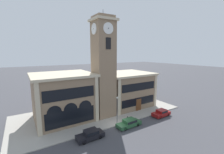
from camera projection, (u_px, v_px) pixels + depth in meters
The scene contains 10 objects.
ground_plane at pixel (118, 126), 27.97m from camera, with size 300.00×300.00×0.00m, color #424247.
sidewalk_kerb at pixel (99, 112), 34.44m from camera, with size 35.91×15.45×0.15m.
clock_tower at pixel (104, 68), 30.98m from camera, with size 4.66×4.66×21.86m.
town_hall_left_wing at pixel (63, 96), 30.31m from camera, with size 11.63×10.56×9.42m.
town_hall_right_wing at pixel (126, 89), 38.63m from camera, with size 12.38×10.56×8.51m.
parked_car_near at pixel (90, 134), 23.58m from camera, with size 4.41×1.99×1.48m.
parked_car_mid at pixel (129, 123), 27.60m from camera, with size 4.81×2.00×1.37m.
parked_car_far at pixel (161, 113), 32.15m from camera, with size 4.18×2.00×1.40m.
street_lamp at pixel (117, 106), 27.62m from camera, with size 0.36×0.36×5.38m.
bollard at pixel (128, 119), 29.39m from camera, with size 0.18×0.18×1.06m.
Camera 1 is at (-14.77, -21.62, 13.46)m, focal length 24.00 mm.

